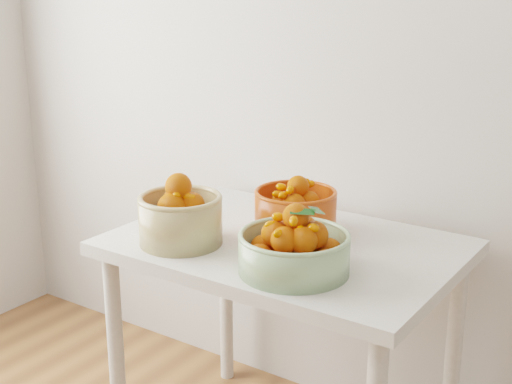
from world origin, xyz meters
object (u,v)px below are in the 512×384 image
bowl_green (294,249)px  bowl_orange (295,211)px  table (285,271)px  bowl_cream (181,217)px

bowl_green → bowl_orange: size_ratio=1.30×
table → bowl_cream: size_ratio=4.00×
bowl_cream → bowl_green: (0.39, 0.00, -0.01)m
table → bowl_green: (0.14, -0.18, 0.16)m
table → bowl_orange: 0.19m
bowl_cream → bowl_orange: size_ratio=0.91×
table → bowl_orange: size_ratio=3.62×
bowl_green → bowl_orange: (-0.15, 0.26, 0.00)m
bowl_green → bowl_orange: 0.30m
bowl_cream → bowl_orange: (0.23, 0.26, -0.01)m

